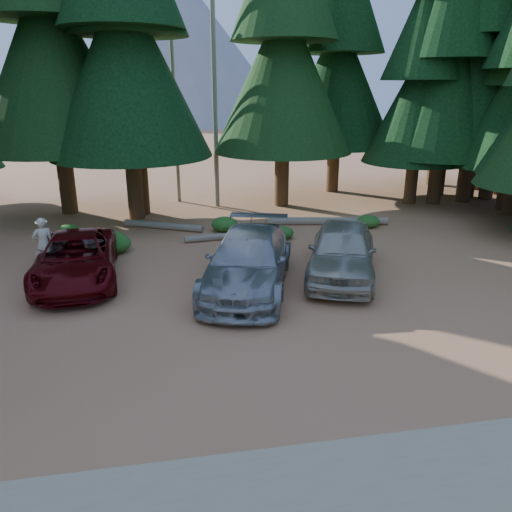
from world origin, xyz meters
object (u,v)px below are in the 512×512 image
at_px(silver_minivan_right, 342,251).
at_px(log_right, 328,221).
at_px(log_left, 231,236).
at_px(silver_minivan_center, 248,261).
at_px(frisbee_player, 43,244).
at_px(log_mid, 163,226).
at_px(red_pickup, 75,259).

xyz_separation_m(silver_minivan_right, log_right, (1.64, 6.47, -0.74)).
bearing_deg(log_left, log_right, 10.45).
bearing_deg(silver_minivan_center, silver_minivan_right, 24.88).
xyz_separation_m(silver_minivan_center, log_left, (0.17, 5.45, -0.75)).
distance_m(frisbee_player, log_mid, 7.05).
xyz_separation_m(red_pickup, silver_minivan_center, (5.53, -1.62, 0.12)).
xyz_separation_m(frisbee_player, log_mid, (3.80, 5.82, -1.16)).
bearing_deg(log_left, red_pickup, -152.71).
bearing_deg(silver_minivan_center, log_left, 105.58).
bearing_deg(frisbee_player, silver_minivan_center, 142.02).
height_order(red_pickup, silver_minivan_center, silver_minivan_center).
xyz_separation_m(red_pickup, frisbee_player, (-0.95, 0.08, 0.54)).
bearing_deg(silver_minivan_right, silver_minivan_center, -150.82).
bearing_deg(silver_minivan_center, frisbee_player, -177.37).
distance_m(log_left, log_mid, 3.52).
xyz_separation_m(silver_minivan_center, log_right, (4.93, 6.91, -0.72)).
bearing_deg(frisbee_player, log_mid, -146.42).
bearing_deg(silver_minivan_right, log_mid, 151.76).
bearing_deg(red_pickup, silver_minivan_center, -20.80).
bearing_deg(silver_minivan_right, log_left, 143.56).
relative_size(log_left, log_mid, 1.03).
xyz_separation_m(red_pickup, log_right, (10.46, 5.29, -0.60)).
distance_m(silver_minivan_right, log_mid, 9.30).
bearing_deg(silver_minivan_right, red_pickup, -166.00).
xyz_separation_m(log_left, log_mid, (-2.85, 2.07, 0.02)).
xyz_separation_m(frisbee_player, log_right, (11.41, 5.21, -1.14)).
distance_m(silver_minivan_center, log_left, 5.50).
bearing_deg(log_left, silver_minivan_center, -98.37).
xyz_separation_m(red_pickup, log_mid, (2.85, 5.90, -0.62)).
xyz_separation_m(silver_minivan_center, frisbee_player, (-6.48, 1.70, 0.42)).
height_order(log_left, log_right, log_right).
xyz_separation_m(red_pickup, silver_minivan_right, (8.82, -1.18, 0.15)).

